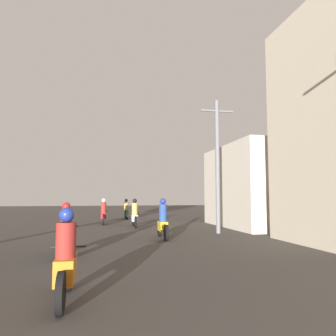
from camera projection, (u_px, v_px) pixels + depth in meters
The scene contains 8 objects.
motorcycle_orange at pixel (66, 263), 5.30m from camera, with size 0.60×1.88×1.51m.
motorcycle_blue at pixel (66, 234), 9.30m from camera, with size 0.60×2.07×1.52m.
motorcycle_yellow at pixel (163, 222), 13.11m from camera, with size 0.60×2.08×1.61m.
motorcycle_white at pixel (135, 216), 18.11m from camera, with size 0.60×1.99×1.56m.
motorcycle_red at pixel (103, 214), 19.95m from camera, with size 0.60×2.12×1.56m.
motorcycle_green at pixel (126, 211), 24.43m from camera, with size 0.60×1.99×1.50m.
building_right_far at pixel (271, 186), 18.60m from camera, with size 5.76×6.78×4.49m.
utility_pole_far at pixel (217, 162), 15.25m from camera, with size 1.60×0.20×6.21m.
Camera 1 is at (-0.63, 0.33, 1.70)m, focal length 35.00 mm.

